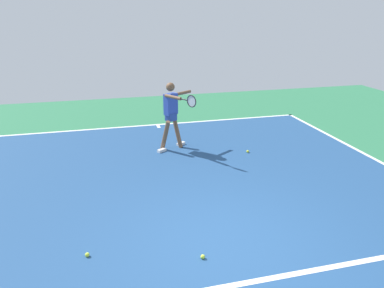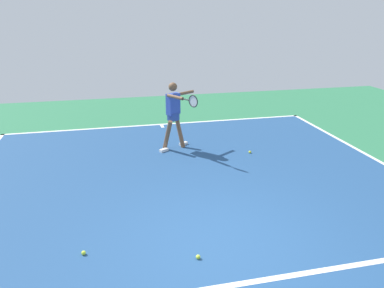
# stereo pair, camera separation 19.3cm
# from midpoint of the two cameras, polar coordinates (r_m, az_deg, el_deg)

# --- Properties ---
(ground_plane) EXTENTS (21.60, 21.60, 0.00)m
(ground_plane) POSITION_cam_midpoint_polar(r_m,az_deg,el_deg) (5.84, 4.52, -15.69)
(ground_plane) COLOR #2D754C
(court_surface) EXTENTS (9.48, 13.38, 0.00)m
(court_surface) POSITION_cam_midpoint_polar(r_m,az_deg,el_deg) (5.84, 4.52, -15.68)
(court_surface) COLOR navy
(court_surface) RESTS_ON ground_plane
(court_line_baseline_near) EXTENTS (9.48, 0.10, 0.01)m
(court_line_baseline_near) POSITION_cam_midpoint_polar(r_m,az_deg,el_deg) (11.73, -5.89, 3.03)
(court_line_baseline_near) COLOR white
(court_line_baseline_near) RESTS_ON ground_plane
(court_line_service) EXTENTS (7.11, 0.10, 0.01)m
(court_line_service) POSITION_cam_midpoint_polar(r_m,az_deg,el_deg) (5.24, 7.56, -20.65)
(court_line_service) COLOR white
(court_line_service) RESTS_ON ground_plane
(court_line_centre_mark) EXTENTS (0.10, 0.30, 0.01)m
(court_line_centre_mark) POSITION_cam_midpoint_polar(r_m,az_deg,el_deg) (11.54, -5.74, 2.75)
(court_line_centre_mark) COLOR white
(court_line_centre_mark) RESTS_ON ground_plane
(tennis_player) EXTENTS (1.04, 1.39, 1.76)m
(tennis_player) POSITION_cam_midpoint_polar(r_m,az_deg,el_deg) (9.34, -3.73, 5.06)
(tennis_player) COLOR brown
(tennis_player) RESTS_ON ground_plane
(tennis_ball_centre_court) EXTENTS (0.07, 0.07, 0.07)m
(tennis_ball_centre_court) POSITION_cam_midpoint_polar(r_m,az_deg,el_deg) (5.85, -16.97, -16.20)
(tennis_ball_centre_court) COLOR #C6E53D
(tennis_ball_centre_court) RESTS_ON ground_plane
(tennis_ball_by_sideline) EXTENTS (0.07, 0.07, 0.07)m
(tennis_ball_by_sideline) POSITION_cam_midpoint_polar(r_m,az_deg,el_deg) (5.58, 0.66, -17.18)
(tennis_ball_by_sideline) COLOR #C6E53D
(tennis_ball_by_sideline) RESTS_ON ground_plane
(tennis_ball_far_corner) EXTENTS (0.07, 0.07, 0.07)m
(tennis_ball_far_corner) POSITION_cam_midpoint_polar(r_m,az_deg,el_deg) (9.43, 8.11, -1.15)
(tennis_ball_far_corner) COLOR yellow
(tennis_ball_far_corner) RESTS_ON ground_plane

